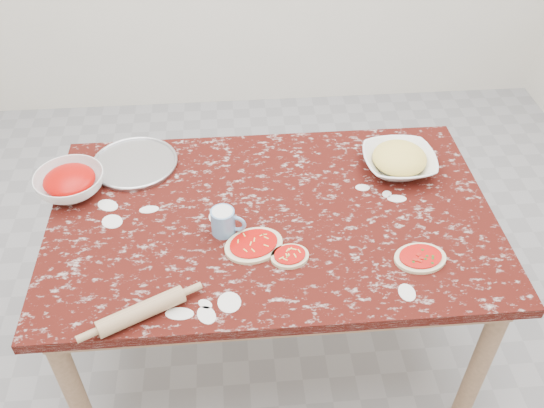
{
  "coord_description": "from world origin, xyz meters",
  "views": [
    {
      "loc": [
        -0.13,
        -1.54,
        2.18
      ],
      "look_at": [
        0.0,
        0.0,
        0.8
      ],
      "focal_mm": 38.58,
      "sensor_mm": 36.0,
      "label": 1
    }
  ],
  "objects_px": {
    "rolling_pin": "(141,311)",
    "sauce_bowl": "(70,183)",
    "cheese_bowl": "(399,162)",
    "flour_mug": "(224,221)",
    "worktable": "(272,231)",
    "pizza_tray": "(135,164)"
  },
  "relations": [
    {
      "from": "sauce_bowl",
      "to": "rolling_pin",
      "type": "bearing_deg",
      "value": -63.07
    },
    {
      "from": "pizza_tray",
      "to": "sauce_bowl",
      "type": "xyz_separation_m",
      "value": [
        -0.22,
        -0.14,
        0.03
      ]
    },
    {
      "from": "worktable",
      "to": "pizza_tray",
      "type": "xyz_separation_m",
      "value": [
        -0.52,
        0.33,
        0.09
      ]
    },
    {
      "from": "worktable",
      "to": "cheese_bowl",
      "type": "bearing_deg",
      "value": 23.18
    },
    {
      "from": "worktable",
      "to": "cheese_bowl",
      "type": "distance_m",
      "value": 0.57
    },
    {
      "from": "pizza_tray",
      "to": "cheese_bowl",
      "type": "bearing_deg",
      "value": -6.22
    },
    {
      "from": "pizza_tray",
      "to": "flour_mug",
      "type": "bearing_deg",
      "value": -49.68
    },
    {
      "from": "rolling_pin",
      "to": "pizza_tray",
      "type": "bearing_deg",
      "value": 96.91
    },
    {
      "from": "cheese_bowl",
      "to": "flour_mug",
      "type": "distance_m",
      "value": 0.75
    },
    {
      "from": "worktable",
      "to": "pizza_tray",
      "type": "height_order",
      "value": "pizza_tray"
    },
    {
      "from": "cheese_bowl",
      "to": "rolling_pin",
      "type": "height_order",
      "value": "cheese_bowl"
    },
    {
      "from": "cheese_bowl",
      "to": "worktable",
      "type": "bearing_deg",
      "value": -156.82
    },
    {
      "from": "sauce_bowl",
      "to": "cheese_bowl",
      "type": "relative_size",
      "value": 0.91
    },
    {
      "from": "pizza_tray",
      "to": "cheese_bowl",
      "type": "xyz_separation_m",
      "value": [
        1.04,
        -0.11,
        0.03
      ]
    },
    {
      "from": "flour_mug",
      "to": "rolling_pin",
      "type": "distance_m",
      "value": 0.43
    },
    {
      "from": "worktable",
      "to": "flour_mug",
      "type": "xyz_separation_m",
      "value": [
        -0.17,
        -0.08,
        0.13
      ]
    },
    {
      "from": "cheese_bowl",
      "to": "flour_mug",
      "type": "relative_size",
      "value": 2.3
    },
    {
      "from": "rolling_pin",
      "to": "sauce_bowl",
      "type": "bearing_deg",
      "value": 116.93
    },
    {
      "from": "sauce_bowl",
      "to": "rolling_pin",
      "type": "xyz_separation_m",
      "value": [
        0.31,
        -0.61,
        -0.01
      ]
    },
    {
      "from": "flour_mug",
      "to": "rolling_pin",
      "type": "bearing_deg",
      "value": -126.45
    },
    {
      "from": "flour_mug",
      "to": "worktable",
      "type": "bearing_deg",
      "value": 24.04
    },
    {
      "from": "rolling_pin",
      "to": "cheese_bowl",
      "type": "bearing_deg",
      "value": 34.33
    }
  ]
}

